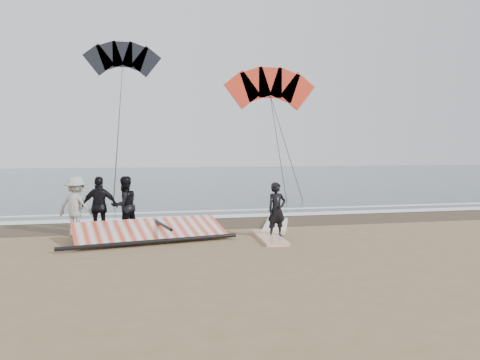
% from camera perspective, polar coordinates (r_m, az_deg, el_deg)
% --- Properties ---
extents(ground, '(120.00, 120.00, 0.00)m').
position_cam_1_polar(ground, '(12.26, 2.22, -8.36)').
color(ground, '#8C704C').
rests_on(ground, ground).
extents(sea, '(120.00, 54.00, 0.02)m').
position_cam_1_polar(sea, '(44.77, -8.75, 0.32)').
color(sea, '#233838').
rests_on(sea, ground).
extents(wet_sand, '(120.00, 2.80, 0.01)m').
position_cam_1_polar(wet_sand, '(16.58, -1.82, -5.20)').
color(wet_sand, '#4C3D2B').
rests_on(wet_sand, ground).
extents(foam_near, '(120.00, 0.90, 0.01)m').
position_cam_1_polar(foam_near, '(17.94, -2.67, -4.46)').
color(foam_near, white).
rests_on(foam_near, sea).
extents(foam_far, '(120.00, 0.45, 0.01)m').
position_cam_1_polar(foam_far, '(19.60, -3.54, -3.78)').
color(foam_far, white).
rests_on(foam_far, sea).
extents(man_main, '(0.67, 0.52, 1.62)m').
position_cam_1_polar(man_main, '(13.72, 4.49, -3.66)').
color(man_main, black).
rests_on(man_main, ground).
extents(board_white, '(0.77, 2.28, 0.09)m').
position_cam_1_polar(board_white, '(13.56, 3.60, -7.01)').
color(board_white, silver).
rests_on(board_white, ground).
extents(board_cream, '(1.60, 2.75, 0.11)m').
position_cam_1_polar(board_cream, '(15.68, 4.40, -5.53)').
color(board_cream, white).
rests_on(board_cream, ground).
extents(trio_cluster, '(2.60, 1.17, 1.79)m').
position_cam_1_polar(trio_cluster, '(14.58, -16.94, -3.07)').
color(trio_cluster, black).
rests_on(trio_cluster, ground).
extents(sail_rig, '(4.79, 2.51, 0.52)m').
position_cam_1_polar(sail_rig, '(13.70, -11.11, -6.32)').
color(sail_rig, black).
rests_on(sail_rig, ground).
extents(kite_red, '(6.88, 4.86, 11.49)m').
position_cam_1_polar(kite_red, '(31.66, 3.70, 10.84)').
color(kite_red, red).
rests_on(kite_red, ground).
extents(kite_dark, '(6.65, 8.12, 18.54)m').
position_cam_1_polar(kite_dark, '(39.48, -14.13, 13.87)').
color(kite_dark, black).
rests_on(kite_dark, ground).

